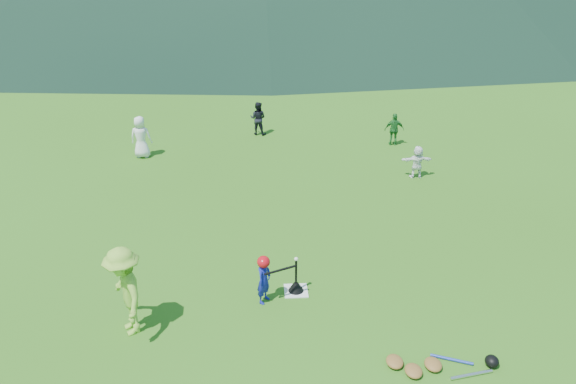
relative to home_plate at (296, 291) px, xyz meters
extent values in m
plane|color=#316216|center=(0.00, 0.00, -0.01)|extent=(120.00, 120.00, 0.00)
cube|color=silver|center=(0.00, 0.00, 0.00)|extent=(0.45, 0.45, 0.02)
sphere|color=white|center=(0.00, 0.00, 0.73)|extent=(0.08, 0.08, 0.08)
imported|color=#161D9A|center=(-0.62, -0.26, 0.47)|extent=(0.37, 0.42, 0.95)
imported|color=#89C138|center=(-2.96, -0.95, 0.82)|extent=(1.01, 1.23, 1.66)
imported|color=white|center=(-4.08, 6.96, 0.62)|extent=(0.64, 0.45, 1.26)
imported|color=black|center=(-0.60, 8.66, 0.54)|extent=(0.63, 0.55, 1.10)
imported|color=#206B29|center=(3.62, 7.45, 0.50)|extent=(0.62, 0.29, 1.02)
imported|color=white|center=(3.69, 5.02, 0.45)|extent=(0.85, 0.27, 0.91)
cone|color=black|center=(0.00, 0.00, 0.10)|extent=(0.30, 0.30, 0.18)
cylinder|color=black|center=(0.00, 0.00, 0.44)|extent=(0.04, 0.04, 0.50)
ellipsoid|color=#B50C15|center=(-0.62, -0.26, 0.86)|extent=(0.24, 0.26, 0.22)
cylinder|color=black|center=(-0.32, -0.29, 0.69)|extent=(0.60, 0.25, 0.07)
ellipsoid|color=olive|center=(1.69, -2.28, 0.05)|extent=(0.28, 0.34, 0.13)
ellipsoid|color=olive|center=(2.04, -2.16, 0.05)|extent=(0.28, 0.34, 0.13)
ellipsoid|color=olive|center=(1.44, -2.06, 0.05)|extent=(0.28, 0.34, 0.13)
cylinder|color=silver|center=(2.59, -2.38, 0.02)|extent=(0.72, 0.18, 0.06)
cylinder|color=#263FA5|center=(2.39, -2.03, 0.02)|extent=(0.65, 0.30, 0.05)
ellipsoid|color=black|center=(2.99, -2.18, 0.08)|extent=(0.22, 0.24, 0.19)
cube|color=gray|center=(0.00, 28.00, 0.59)|extent=(70.00, 0.03, 1.20)
cube|color=yellow|center=(0.00, 28.00, 1.23)|extent=(70.00, 0.08, 0.08)
cylinder|color=gray|center=(0.00, 28.00, 0.59)|extent=(0.07, 0.07, 1.30)
camera|label=1|loc=(-0.69, -8.81, 6.51)|focal=35.00mm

